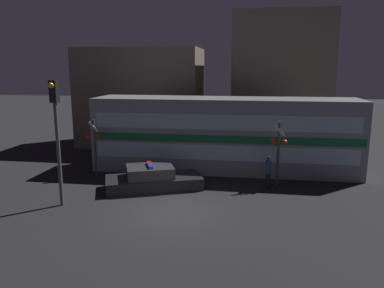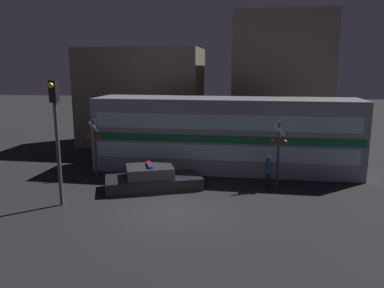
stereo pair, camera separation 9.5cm
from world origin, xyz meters
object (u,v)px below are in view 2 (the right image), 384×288
at_px(police_car, 153,179).
at_px(traffic_light_corner, 56,125).
at_px(pedestrian, 268,172).
at_px(crossing_signal_near, 278,149).
at_px(train, 225,134).

relative_size(police_car, traffic_light_corner, 0.94).
distance_m(pedestrian, crossing_signal_near, 1.27).
relative_size(police_car, crossing_signal_near, 1.55).
height_order(police_car, traffic_light_corner, traffic_light_corner).
relative_size(train, police_car, 2.96).
height_order(pedestrian, crossing_signal_near, crossing_signal_near).
xyz_separation_m(train, crossing_signal_near, (2.83, -2.65, -0.20)).
bearing_deg(police_car, pedestrian, -12.81).
xyz_separation_m(pedestrian, traffic_light_corner, (-8.82, -3.65, 2.63)).
bearing_deg(police_car, train, 30.36).
bearing_deg(traffic_light_corner, pedestrian, 22.50).
height_order(crossing_signal_near, traffic_light_corner, traffic_light_corner).
height_order(train, traffic_light_corner, traffic_light_corner).
xyz_separation_m(train, traffic_light_corner, (-6.46, -6.86, 1.39)).
xyz_separation_m(police_car, traffic_light_corner, (-3.28, -2.81, 3.00)).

